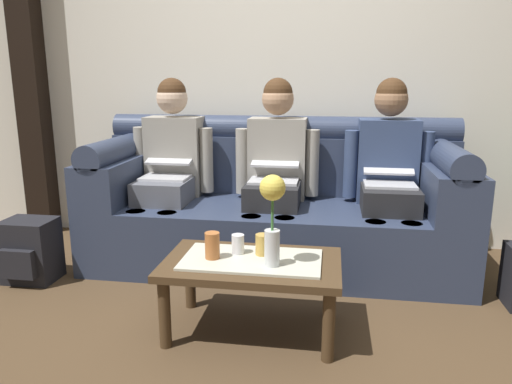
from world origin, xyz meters
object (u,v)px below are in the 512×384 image
object	(u,v)px
person_middle	(276,166)
cup_near_right	(212,245)
flower_vase	(272,209)
couch	(275,208)
coffee_table	(252,270)
backpack_left	(30,251)
person_right	(389,169)
cup_near_left	(238,244)
person_left	(170,163)
cup_far_center	(262,245)

from	to	relation	value
person_middle	cup_near_right	xyz separation A→B (m)	(-0.19, -0.99, -0.22)
cup_near_right	flower_vase	bearing A→B (deg)	-9.29
person_middle	cup_near_right	size ratio (longest dim) A/B	9.61
couch	coffee_table	world-z (taller)	couch
couch	backpack_left	world-z (taller)	couch
person_right	cup_near_left	distance (m)	1.23
couch	backpack_left	size ratio (longest dim) A/B	6.25
person_left	backpack_left	size ratio (longest dim) A/B	3.18
person_middle	cup_near_right	bearing A→B (deg)	-100.67
couch	person_right	size ratio (longest dim) A/B	1.97
cup_near_right	cup_near_left	bearing A→B (deg)	37.88
person_right	person_middle	bearing A→B (deg)	-179.97
person_left	person_right	bearing A→B (deg)	0.01
person_middle	cup_near_left	size ratio (longest dim) A/B	12.84
person_left	cup_near_left	bearing A→B (deg)	-54.56
person_middle	person_right	xyz separation A→B (m)	(0.72, 0.00, -0.00)
backpack_left	cup_near_right	bearing A→B (deg)	-18.72
cup_far_center	backpack_left	world-z (taller)	cup_far_center
person_middle	cup_far_center	size ratio (longest dim) A/B	11.98
person_left	person_middle	distance (m)	0.72
person_middle	backpack_left	size ratio (longest dim) A/B	3.18
flower_vase	cup_near_left	size ratio (longest dim) A/B	4.46
person_left	flower_vase	bearing A→B (deg)	-51.37
couch	person_right	bearing A→B (deg)	-0.33
person_middle	cup_far_center	world-z (taller)	person_middle
person_right	coffee_table	xyz separation A→B (m)	(-0.72, -0.96, -0.34)
couch	cup_near_right	xyz separation A→B (m)	(-0.19, -0.99, 0.07)
person_middle	coffee_table	world-z (taller)	person_middle
person_right	coffee_table	size ratio (longest dim) A/B	1.45
cup_near_left	cup_far_center	size ratio (longest dim) A/B	0.93
person_right	backpack_left	distance (m)	2.28
person_left	cup_near_left	size ratio (longest dim) A/B	12.84
person_right	cup_far_center	bearing A→B (deg)	-126.93
person_left	cup_near_right	distance (m)	1.14
person_left	cup_near_right	world-z (taller)	person_left
person_right	backpack_left	size ratio (longest dim) A/B	3.18
person_left	coffee_table	xyz separation A→B (m)	(0.72, -0.96, -0.34)
cup_near_left	cup_near_right	xyz separation A→B (m)	(-0.11, -0.08, 0.02)
coffee_table	cup_near_left	xyz separation A→B (m)	(-0.08, 0.06, 0.11)
couch	coffee_table	bearing A→B (deg)	-90.00
person_middle	cup_far_center	bearing A→B (deg)	-87.28
couch	person_left	world-z (taller)	person_left
couch	person_left	size ratio (longest dim) A/B	1.97
coffee_table	flower_vase	distance (m)	0.35
flower_vase	coffee_table	bearing A→B (deg)	145.57
coffee_table	backpack_left	world-z (taller)	backpack_left
person_middle	flower_vase	xyz separation A→B (m)	(0.11, -1.03, -0.01)
coffee_table	cup_near_left	world-z (taller)	cup_near_left
cup_far_center	flower_vase	bearing A→B (deg)	-64.59
person_right	backpack_left	world-z (taller)	person_right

